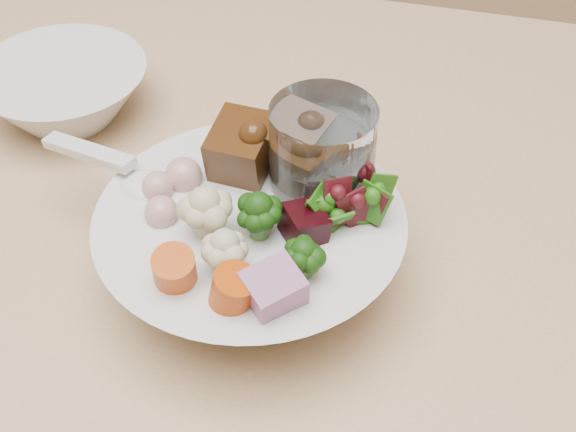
{
  "coord_description": "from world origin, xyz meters",
  "views": [
    {
      "loc": [
        0.11,
        -0.22,
        1.18
      ],
      "look_at": [
        0.04,
        0.16,
        0.8
      ],
      "focal_mm": 50.0,
      "sensor_mm": 36.0,
      "label": 1
    }
  ],
  "objects_px": {
    "dining_table": "(462,412)",
    "chair_far": "(472,123)",
    "water_glass": "(321,187)",
    "side_bowl": "(65,92)",
    "food_bowl": "(254,244)"
  },
  "relations": [
    {
      "from": "dining_table",
      "to": "chair_far",
      "type": "bearing_deg",
      "value": 91.09
    },
    {
      "from": "food_bowl",
      "to": "water_glass",
      "type": "bearing_deg",
      "value": 46.5
    },
    {
      "from": "chair_far",
      "to": "food_bowl",
      "type": "xyz_separation_m",
      "value": [
        -0.2,
        -0.61,
        0.34
      ]
    },
    {
      "from": "dining_table",
      "to": "side_bowl",
      "type": "xyz_separation_m",
      "value": [
        -0.36,
        0.2,
        0.1
      ]
    },
    {
      "from": "dining_table",
      "to": "food_bowl",
      "type": "height_order",
      "value": "food_bowl"
    },
    {
      "from": "water_glass",
      "to": "side_bowl",
      "type": "xyz_separation_m",
      "value": [
        -0.24,
        0.12,
        -0.03
      ]
    },
    {
      "from": "dining_table",
      "to": "food_bowl",
      "type": "xyz_separation_m",
      "value": [
        -0.16,
        0.04,
        0.11
      ]
    },
    {
      "from": "dining_table",
      "to": "chair_far",
      "type": "distance_m",
      "value": 0.69
    },
    {
      "from": "dining_table",
      "to": "water_glass",
      "type": "height_order",
      "value": "water_glass"
    },
    {
      "from": "water_glass",
      "to": "dining_table",
      "type": "bearing_deg",
      "value": -34.09
    },
    {
      "from": "dining_table",
      "to": "side_bowl",
      "type": "height_order",
      "value": "side_bowl"
    },
    {
      "from": "dining_table",
      "to": "chair_far",
      "type": "relative_size",
      "value": 2.1
    },
    {
      "from": "dining_table",
      "to": "side_bowl",
      "type": "distance_m",
      "value": 0.43
    },
    {
      "from": "food_bowl",
      "to": "side_bowl",
      "type": "bearing_deg",
      "value": 141.06
    },
    {
      "from": "side_bowl",
      "to": "chair_far",
      "type": "bearing_deg",
      "value": 48.3
    }
  ]
}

